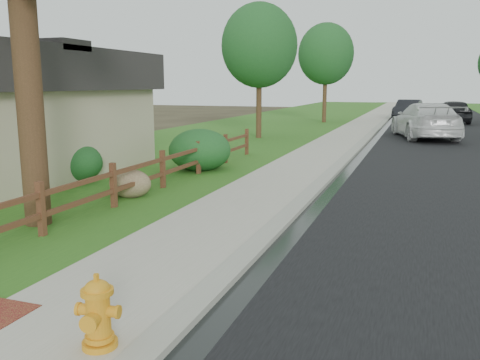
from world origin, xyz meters
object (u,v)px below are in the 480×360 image
at_px(fire_hydrant, 98,314).
at_px(white_suv, 425,120).
at_px(ranch_fence, 140,175).
at_px(dark_car_mid, 453,111).

bearing_deg(fire_hydrant, white_suv, 82.29).
bearing_deg(ranch_fence, dark_car_mid, 73.74).
distance_m(ranch_fence, fire_hydrant, 7.68).
relative_size(ranch_fence, fire_hydrant, 20.57).
distance_m(ranch_fence, dark_car_mid, 31.78).
distance_m(ranch_fence, white_suv, 19.26).
xyz_separation_m(fire_hydrant, white_suv, (3.36, 24.82, 0.49)).
bearing_deg(dark_car_mid, fire_hydrant, 75.10).
xyz_separation_m(fire_hydrant, dark_car_mid, (5.40, 37.34, 0.41)).
bearing_deg(ranch_fence, fire_hydrant, -62.86).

